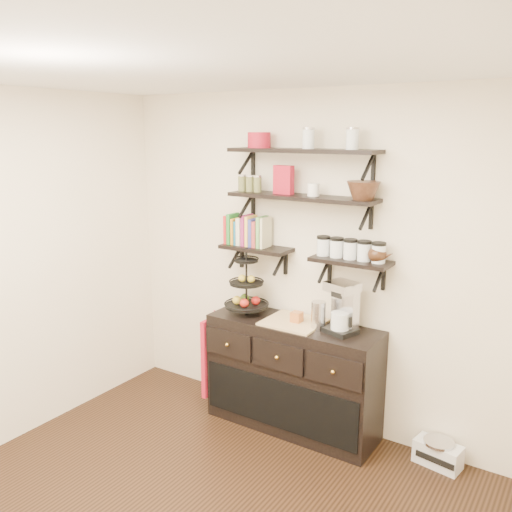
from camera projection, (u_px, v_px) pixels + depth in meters
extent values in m
cube|color=white|center=(147.00, 63.00, 2.63)|extent=(3.50, 3.50, 0.02)
cube|color=white|center=(308.00, 262.00, 4.37)|extent=(3.50, 0.02, 2.70)
cube|color=white|center=(507.00, 415.00, 2.01)|extent=(0.02, 3.50, 2.70)
cube|color=black|center=(302.00, 151.00, 4.06)|extent=(1.20, 0.27, 0.03)
cube|color=black|center=(253.00, 163.00, 4.46)|extent=(0.02, 0.03, 0.20)
cube|color=black|center=(373.00, 168.00, 3.91)|extent=(0.02, 0.03, 0.20)
cube|color=black|center=(301.00, 197.00, 4.14)|extent=(1.20, 0.27, 0.03)
cube|color=black|center=(253.00, 205.00, 4.54)|extent=(0.02, 0.03, 0.20)
cube|color=black|center=(371.00, 216.00, 3.98)|extent=(0.02, 0.03, 0.20)
cube|color=black|center=(256.00, 248.00, 4.47)|extent=(0.60, 0.25, 0.03)
cube|color=black|center=(242.00, 256.00, 4.70)|extent=(0.02, 0.03, 0.20)
cube|color=black|center=(286.00, 262.00, 4.47)|extent=(0.03, 0.03, 0.20)
cube|color=black|center=(351.00, 261.00, 4.02)|extent=(0.60, 0.25, 0.03)
cube|color=black|center=(330.00, 269.00, 4.26)|extent=(0.03, 0.03, 0.20)
cube|color=black|center=(384.00, 277.00, 4.02)|extent=(0.02, 0.03, 0.20)
cube|color=red|center=(231.00, 231.00, 4.58)|extent=(0.02, 0.15, 0.20)
cube|color=#267C2F|center=(234.00, 229.00, 4.56)|extent=(0.03, 0.15, 0.24)
cube|color=orange|center=(238.00, 232.00, 4.55)|extent=(0.04, 0.15, 0.21)
cube|color=#155E83|center=(241.00, 230.00, 4.52)|extent=(0.03, 0.15, 0.25)
cube|color=beige|center=(245.00, 232.00, 4.51)|extent=(0.03, 0.15, 0.22)
cube|color=#92225F|center=(249.00, 230.00, 4.48)|extent=(0.04, 0.15, 0.26)
cube|color=#F5B745|center=(252.00, 232.00, 4.46)|extent=(0.03, 0.15, 0.23)
cube|color=#363B91|center=(256.00, 234.00, 4.45)|extent=(0.03, 0.15, 0.20)
cube|color=#A33636|center=(260.00, 232.00, 4.42)|extent=(0.04, 0.15, 0.24)
cube|color=#61A051|center=(264.00, 235.00, 4.41)|extent=(0.03, 0.15, 0.21)
cube|color=beige|center=(268.00, 233.00, 4.38)|extent=(0.03, 0.15, 0.25)
cylinder|color=silver|center=(323.00, 247.00, 4.13)|extent=(0.10, 0.10, 0.13)
cylinder|color=silver|center=(337.00, 249.00, 4.07)|extent=(0.10, 0.10, 0.13)
cylinder|color=silver|center=(350.00, 250.00, 4.01)|extent=(0.10, 0.10, 0.13)
cylinder|color=silver|center=(364.00, 252.00, 3.96)|extent=(0.10, 0.10, 0.13)
cylinder|color=silver|center=(379.00, 254.00, 3.90)|extent=(0.10, 0.10, 0.13)
cube|color=black|center=(293.00, 376.00, 4.37)|extent=(1.40, 0.45, 0.90)
cube|color=tan|center=(294.00, 322.00, 4.27)|extent=(0.45, 0.41, 0.02)
sphere|color=gold|center=(227.00, 345.00, 4.36)|extent=(0.04, 0.04, 0.04)
sphere|color=gold|center=(277.00, 358.00, 4.11)|extent=(0.04, 0.04, 0.04)
sphere|color=gold|center=(333.00, 372.00, 3.86)|extent=(0.04, 0.04, 0.04)
cylinder|color=black|center=(246.00, 282.00, 4.45)|extent=(0.02, 0.02, 0.53)
cylinder|color=black|center=(246.00, 306.00, 4.50)|extent=(0.36, 0.36, 0.01)
cylinder|color=black|center=(246.00, 283.00, 4.45)|extent=(0.28, 0.28, 0.02)
cylinder|color=black|center=(246.00, 261.00, 4.41)|extent=(0.19, 0.19, 0.02)
sphere|color=#B21914|center=(256.00, 301.00, 4.49)|extent=(0.07, 0.07, 0.07)
sphere|color=gold|center=(242.00, 278.00, 4.47)|extent=(0.06, 0.06, 0.06)
cube|color=#B15E28|center=(297.00, 317.00, 4.25)|extent=(0.08, 0.08, 0.08)
cube|color=black|center=(341.00, 331.00, 4.06)|extent=(0.26, 0.25, 0.04)
cube|color=silver|center=(345.00, 307.00, 4.07)|extent=(0.23, 0.14, 0.33)
cube|color=silver|center=(342.00, 287.00, 3.98)|extent=(0.26, 0.25, 0.07)
cylinder|color=silver|center=(340.00, 321.00, 4.02)|extent=(0.17, 0.17, 0.13)
cylinder|color=silver|center=(318.00, 316.00, 4.11)|extent=(0.11, 0.11, 0.22)
cube|color=#B11328|center=(213.00, 355.00, 4.67)|extent=(0.04, 0.29, 0.69)
cube|color=silver|center=(438.00, 454.00, 3.93)|extent=(0.35, 0.22, 0.18)
cylinder|color=silver|center=(439.00, 442.00, 3.91)|extent=(0.25, 0.25, 0.02)
cube|color=black|center=(435.00, 460.00, 3.86)|extent=(0.28, 0.06, 0.04)
cube|color=maroon|center=(284.00, 180.00, 4.19)|extent=(0.16, 0.07, 0.22)
cylinder|color=white|center=(313.00, 190.00, 4.07)|extent=(0.09, 0.09, 0.10)
cylinder|color=maroon|center=(259.00, 140.00, 4.25)|extent=(0.18, 0.18, 0.12)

